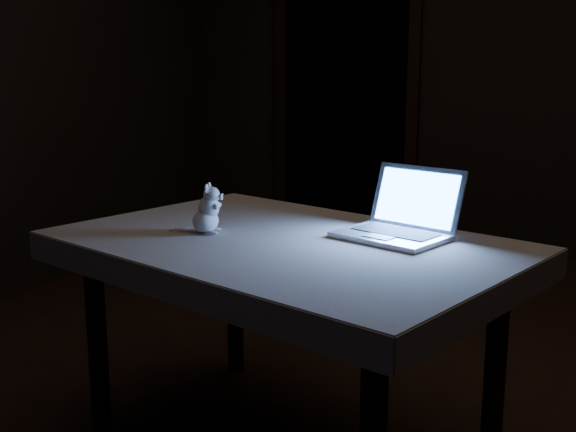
% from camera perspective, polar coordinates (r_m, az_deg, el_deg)
% --- Properties ---
extents(floor, '(5.00, 5.00, 0.00)m').
position_cam_1_polar(floor, '(2.72, 8.46, -15.04)').
color(floor, black).
rests_on(floor, ground).
extents(back_wall, '(4.50, 0.04, 2.60)m').
position_cam_1_polar(back_wall, '(4.89, 17.16, 12.26)').
color(back_wall, black).
rests_on(back_wall, ground).
extents(doorway, '(1.06, 0.36, 2.13)m').
position_cam_1_polar(doorway, '(5.15, 4.59, 10.08)').
color(doorway, black).
rests_on(doorway, back_wall).
extents(table, '(1.48, 1.18, 0.69)m').
position_cam_1_polar(table, '(2.33, -0.17, -10.35)').
color(table, black).
rests_on(table, floor).
extents(tablecloth, '(1.61, 1.32, 0.09)m').
position_cam_1_polar(tablecloth, '(2.28, -1.22, -2.58)').
color(tablecloth, beige).
rests_on(tablecloth, table).
extents(laptop, '(0.39, 0.36, 0.22)m').
position_cam_1_polar(laptop, '(2.22, 8.18, 0.92)').
color(laptop, silver).
rests_on(laptop, tablecloth).
extents(plush_mouse, '(0.13, 0.13, 0.16)m').
position_cam_1_polar(plush_mouse, '(2.30, -6.56, 0.59)').
color(plush_mouse, silver).
rests_on(plush_mouse, tablecloth).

